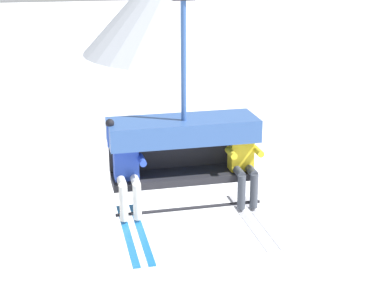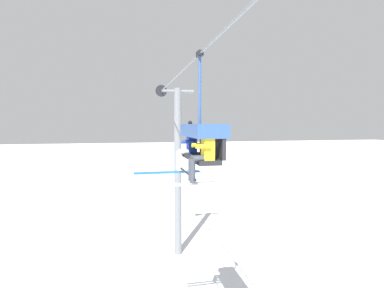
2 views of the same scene
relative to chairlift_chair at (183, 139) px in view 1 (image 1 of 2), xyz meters
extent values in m
cube|color=#232328|center=(0.00, -0.07, -0.52)|extent=(1.97, 0.48, 0.10)
cube|color=#232328|center=(0.00, 0.21, -0.24)|extent=(1.97, 0.08, 0.45)
cube|color=#335699|center=(0.00, -0.01, 0.13)|extent=(2.00, 0.68, 0.30)
cylinder|color=black|center=(0.00, -0.39, -0.85)|extent=(1.97, 0.04, 0.04)
cylinder|color=#335699|center=(0.00, -0.07, 1.06)|extent=(0.07, 0.07, 1.56)
cube|color=#2847B7|center=(-0.79, -0.09, -0.21)|extent=(0.32, 0.22, 0.52)
sphere|color=silver|center=(-0.79, -0.09, 0.15)|extent=(0.22, 0.22, 0.22)
ellipsoid|color=black|center=(-0.79, -0.19, 0.15)|extent=(0.17, 0.04, 0.08)
cylinder|color=silver|center=(-0.88, -0.26, -0.43)|extent=(0.11, 0.34, 0.11)
cylinder|color=silver|center=(-0.70, -0.26, -0.43)|extent=(0.11, 0.34, 0.11)
cylinder|color=silver|center=(-0.88, -0.43, -0.67)|extent=(0.11, 0.11, 0.48)
cylinder|color=silver|center=(-0.70, -0.43, -0.67)|extent=(0.11, 0.11, 0.48)
cube|color=#1E6BB2|center=(-0.88, -0.73, -0.96)|extent=(0.09, 1.70, 0.02)
cube|color=#1E6BB2|center=(-0.70, -0.73, -0.96)|extent=(0.09, 1.70, 0.02)
cylinder|color=#2847B7|center=(-0.98, -0.09, 0.14)|extent=(0.09, 0.09, 0.30)
sphere|color=black|center=(-0.98, -0.09, 0.31)|extent=(0.11, 0.11, 0.11)
cylinder|color=#2847B7|center=(-0.61, -0.24, -0.17)|extent=(0.09, 0.30, 0.09)
cube|color=yellow|center=(0.79, -0.09, -0.21)|extent=(0.32, 0.22, 0.52)
sphere|color=maroon|center=(0.79, -0.09, 0.15)|extent=(0.22, 0.22, 0.22)
ellipsoid|color=black|center=(0.79, -0.19, 0.15)|extent=(0.17, 0.04, 0.08)
cylinder|color=#3D424C|center=(0.70, -0.26, -0.43)|extent=(0.11, 0.34, 0.11)
cylinder|color=#3D424C|center=(0.88, -0.26, -0.43)|extent=(0.11, 0.34, 0.11)
cylinder|color=#3D424C|center=(0.70, -0.43, -0.67)|extent=(0.11, 0.11, 0.48)
cylinder|color=#3D424C|center=(0.88, -0.43, -0.67)|extent=(0.11, 0.11, 0.48)
cube|color=#B2B2BC|center=(0.70, -0.73, -0.96)|extent=(0.09, 1.70, 0.02)
cube|color=#B2B2BC|center=(0.88, -0.73, -0.96)|extent=(0.09, 1.70, 0.02)
cylinder|color=yellow|center=(0.61, -0.24, -0.17)|extent=(0.09, 0.30, 0.09)
cylinder|color=yellow|center=(0.98, -0.24, -0.17)|extent=(0.09, 0.30, 0.09)
camera|label=1|loc=(-1.60, -7.37, 2.43)|focal=55.00mm
camera|label=2|loc=(6.78, -1.73, 0.28)|focal=28.00mm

